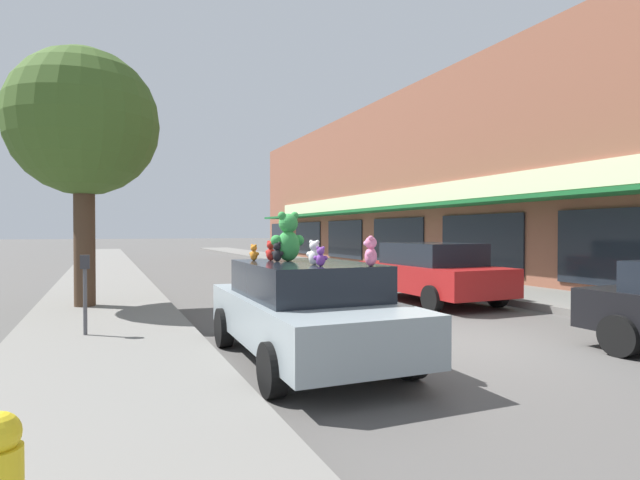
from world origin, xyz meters
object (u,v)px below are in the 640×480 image
object	(u,v)px
teddy_bear_red	(271,251)
teddy_bear_purple	(321,257)
teddy_bear_giant	(288,237)
teddy_bear_pink	(371,251)
teddy_bear_white	(314,253)
parked_car_far_center	(432,271)
street_tree	(84,124)
teddy_bear_black	(277,252)
parking_meter	(85,284)
plush_art_car	(305,309)
teddy_bear_orange	(254,253)

from	to	relation	value
teddy_bear_red	teddy_bear_purple	bearing A→B (deg)	163.18
teddy_bear_giant	teddy_bear_red	world-z (taller)	teddy_bear_giant
teddy_bear_pink	teddy_bear_white	size ratio (longest dim) A/B	1.18
teddy_bear_red	parked_car_far_center	xyz separation A→B (m)	(5.41, 3.44, -0.73)
teddy_bear_red	street_tree	xyz separation A→B (m)	(-2.66, 5.08, 2.65)
teddy_bear_giant	teddy_bear_pink	world-z (taller)	teddy_bear_giant
teddy_bear_purple	teddy_bear_giant	bearing A→B (deg)	-67.44
teddy_bear_giant	teddy_bear_black	world-z (taller)	teddy_bear_giant
teddy_bear_black	parked_car_far_center	xyz separation A→B (m)	(5.40, 3.73, -0.72)
teddy_bear_red	parking_meter	size ratio (longest dim) A/B	0.24
teddy_bear_giant	street_tree	distance (m)	6.51
teddy_bear_giant	teddy_bear_purple	distance (m)	1.19
plush_art_car	teddy_bear_red	bearing A→B (deg)	116.01
teddy_bear_orange	teddy_bear_white	bearing A→B (deg)	169.34
teddy_bear_pink	parked_car_far_center	distance (m)	6.93
teddy_bear_white	street_tree	bearing A→B (deg)	-15.13
teddy_bear_red	street_tree	bearing A→B (deg)	3.06
teddy_bear_white	parked_car_far_center	xyz separation A→B (m)	(5.18, 4.58, -0.74)
parked_car_far_center	teddy_bear_orange	bearing A→B (deg)	-149.31
street_tree	parking_meter	bearing A→B (deg)	-88.11
teddy_bear_orange	parked_car_far_center	size ratio (longest dim) A/B	0.06
parking_meter	teddy_bear_black	bearing A→B (deg)	-37.23
teddy_bear_black	street_tree	xyz separation A→B (m)	(-2.67, 5.37, 2.66)
teddy_bear_pink	teddy_bear_purple	distance (m)	0.62
teddy_bear_giant	parked_car_far_center	xyz separation A→B (m)	(5.22, 3.68, -0.93)
teddy_bear_orange	teddy_bear_black	bearing A→B (deg)	-179.61
parking_meter	teddy_bear_white	bearing A→B (deg)	-45.16
teddy_bear_giant	street_tree	xyz separation A→B (m)	(-2.85, 5.32, 2.45)
plush_art_car	teddy_bear_orange	world-z (taller)	teddy_bear_orange
teddy_bear_giant	parked_car_far_center	bearing A→B (deg)	-149.76
teddy_bear_giant	parking_meter	distance (m)	3.41
teddy_bear_white	parking_meter	distance (m)	3.98
plush_art_car	teddy_bear_black	size ratio (longest dim) A/B	14.60
plush_art_car	teddy_bear_pink	bearing A→B (deg)	-64.27
parking_meter	teddy_bear_pink	bearing A→B (deg)	-44.90
teddy_bear_white	teddy_bear_black	bearing A→B (deg)	-25.54
teddy_bear_orange	teddy_bear_giant	bearing A→B (deg)	-159.58
parked_car_far_center	teddy_bear_purple	bearing A→B (deg)	-137.04
teddy_bear_pink	parked_car_far_center	xyz separation A→B (m)	(4.64, 5.10, -0.77)
plush_art_car	teddy_bear_white	xyz separation A→B (m)	(-0.07, -0.50, 0.80)
teddy_bear_orange	parking_meter	bearing A→B (deg)	25.33
teddy_bear_purple	parked_car_far_center	xyz separation A→B (m)	(5.21, 4.85, -0.70)
teddy_bear_orange	street_tree	size ratio (longest dim) A/B	0.04
teddy_bear_purple	teddy_bear_black	bearing A→B (deg)	-58.08
teddy_bear_giant	teddy_bear_black	xyz separation A→B (m)	(-0.19, -0.05, -0.21)
teddy_bear_giant	teddy_bear_orange	world-z (taller)	teddy_bear_giant
teddy_bear_white	teddy_bear_orange	bearing A→B (deg)	-19.87
teddy_bear_orange	teddy_bear_purple	bearing A→B (deg)	164.82
teddy_bear_black	teddy_bear_white	distance (m)	0.88
teddy_bear_purple	parking_meter	size ratio (longest dim) A/B	0.20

